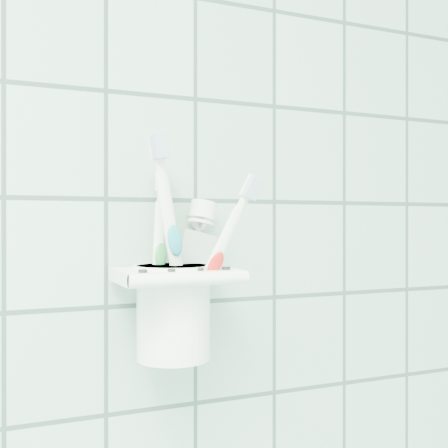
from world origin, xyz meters
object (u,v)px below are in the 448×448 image
at_px(toothpaste_tube, 178,260).
at_px(cup, 173,308).
at_px(toothbrush_pink, 190,241).
at_px(toothbrush_blue, 154,257).
at_px(toothbrush_orange, 170,255).
at_px(holder_bracket, 175,277).

bearing_deg(toothpaste_tube, cup, -131.69).
distance_m(toothbrush_pink, toothbrush_blue, 0.04).
height_order(cup, toothbrush_orange, toothbrush_orange).
xyz_separation_m(holder_bracket, toothpaste_tube, (0.01, 0.02, 0.01)).
bearing_deg(toothpaste_tube, toothbrush_pink, -75.77).
distance_m(toothbrush_orange, toothpaste_tube, 0.03).
distance_m(holder_bracket, toothbrush_orange, 0.03).
xyz_separation_m(toothbrush_pink, toothbrush_orange, (-0.02, -0.01, -0.01)).
distance_m(holder_bracket, cup, 0.03).
bearing_deg(cup, toothbrush_pink, -11.30).
relative_size(toothbrush_pink, toothpaste_tube, 1.33).
relative_size(holder_bracket, toothpaste_tube, 0.70).
bearing_deg(holder_bracket, toothbrush_orange, -130.92).
relative_size(holder_bracket, toothbrush_blue, 0.62).
height_order(holder_bracket, cup, same).
bearing_deg(toothbrush_orange, holder_bracket, 43.10).
distance_m(cup, toothbrush_orange, 0.06).
distance_m(toothbrush_blue, toothpaste_tube, 0.03).
bearing_deg(toothbrush_orange, toothbrush_pink, 15.37).
xyz_separation_m(cup, toothpaste_tube, (0.01, 0.01, 0.05)).
bearing_deg(cup, toothbrush_blue, -176.97).
height_order(holder_bracket, toothpaste_tube, toothpaste_tube).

